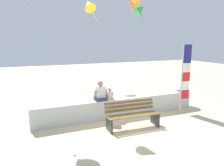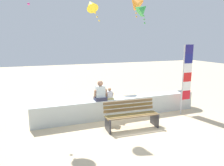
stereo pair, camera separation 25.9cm
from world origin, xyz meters
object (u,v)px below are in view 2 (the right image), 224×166
kite_orange (135,2)px  flag_banner (186,75)px  kite_yellow (91,5)px  kite_green (143,9)px  person_child (110,95)px  park_bench (131,115)px  person_adult (100,93)px

kite_orange → flag_banner: bearing=-86.4°
kite_yellow → kite_green: bearing=-10.2°
person_child → kite_green: 5.30m
kite_yellow → kite_green: size_ratio=1.01×
park_bench → kite_green: size_ratio=1.59×
person_child → kite_yellow: 4.89m
park_bench → person_adult: (-0.70, 1.12, 0.58)m
person_adult → flag_banner: size_ratio=0.27×
person_child → kite_green: kite_green is taller
person_adult → flag_banner: (3.29, -0.59, 0.54)m
park_bench → kite_yellow: bearing=91.0°
kite_orange → kite_green: 0.76m
kite_orange → kite_green: bearing=-77.4°
kite_yellow → flag_banner: bearing=-55.2°
person_child → flag_banner: bearing=-11.4°
flag_banner → kite_green: bearing=92.0°
person_child → kite_orange: (2.68, 3.39, 3.97)m
park_bench → flag_banner: bearing=11.5°
flag_banner → kite_yellow: 5.54m
park_bench → person_adult: person_adult is taller
person_child → kite_yellow: size_ratio=0.38×
park_bench → kite_green: (2.47, 3.90, 4.00)m
flag_banner → kite_yellow: bearing=124.8°
person_adult → kite_orange: kite_orange is taller
kite_orange → kite_yellow: bearing=-176.5°
flag_banner → kite_yellow: (-2.66, 3.83, 3.00)m
kite_yellow → kite_orange: 2.44m
person_child → kite_orange: size_ratio=0.36×
park_bench → flag_banner: 2.87m
park_bench → person_adult: 1.44m
person_child → flag_banner: size_ratio=0.16×
park_bench → person_adult: size_ratio=2.48×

